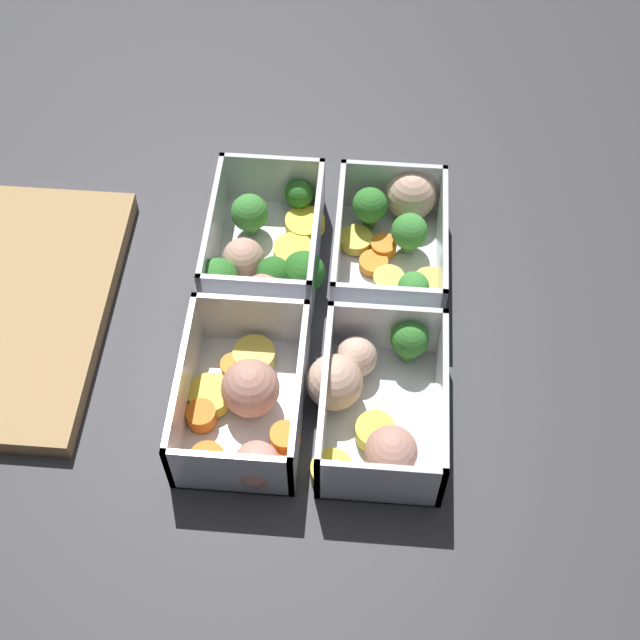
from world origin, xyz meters
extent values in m
plane|color=#38383D|center=(0.00, 0.00, 0.00)|extent=(4.00, 4.00, 0.00)
cube|color=silver|center=(-0.08, -0.06, 0.00)|extent=(0.15, 0.10, 0.00)
cube|color=silver|center=(-0.08, -0.11, 0.03)|extent=(0.15, 0.01, 0.06)
cube|color=silver|center=(-0.08, -0.01, 0.03)|extent=(0.15, 0.01, 0.06)
cube|color=silver|center=(-0.16, -0.06, 0.03)|extent=(0.01, 0.10, 0.06)
cube|color=silver|center=(-0.01, -0.06, 0.03)|extent=(0.01, 0.10, 0.06)
sphere|color=beige|center=(-0.07, -0.02, 0.03)|extent=(0.06, 0.06, 0.05)
cylinder|color=#49883F|center=(-0.02, -0.08, 0.01)|extent=(0.01, 0.01, 0.02)
sphere|color=#388433|center=(-0.02, -0.08, 0.03)|extent=(0.03, 0.03, 0.03)
cylinder|color=yellow|center=(-0.10, -0.05, 0.01)|extent=(0.05, 0.05, 0.02)
sphere|color=beige|center=(-0.04, -0.03, 0.02)|extent=(0.05, 0.05, 0.04)
sphere|color=tan|center=(-0.13, -0.07, 0.03)|extent=(0.05, 0.05, 0.04)
cylinder|color=yellow|center=(-0.14, -0.02, 0.01)|extent=(0.04, 0.04, 0.01)
cube|color=silver|center=(0.08, -0.06, 0.00)|extent=(0.15, 0.10, 0.00)
cube|color=silver|center=(0.08, -0.11, 0.03)|extent=(0.15, 0.01, 0.06)
cube|color=silver|center=(0.08, -0.01, 0.03)|extent=(0.15, 0.01, 0.06)
cube|color=silver|center=(0.01, -0.06, 0.03)|extent=(0.01, 0.10, 0.06)
cube|color=silver|center=(0.16, -0.06, 0.03)|extent=(0.01, 0.10, 0.06)
cylinder|color=orange|center=(0.08, -0.04, 0.01)|extent=(0.03, 0.03, 0.01)
cylinder|color=#519448|center=(0.10, -0.08, 0.01)|extent=(0.01, 0.01, 0.01)
sphere|color=#42933D|center=(0.10, -0.08, 0.03)|extent=(0.03, 0.03, 0.03)
sphere|color=beige|center=(0.15, -0.08, 0.03)|extent=(0.05, 0.05, 0.05)
cylinder|color=#DBC647|center=(0.06, -0.10, 0.01)|extent=(0.03, 0.03, 0.01)
cylinder|color=orange|center=(0.10, -0.05, 0.01)|extent=(0.03, 0.03, 0.01)
cylinder|color=#DBC647|center=(0.11, -0.03, 0.01)|extent=(0.04, 0.04, 0.01)
cylinder|color=#519448|center=(0.04, -0.08, 0.01)|extent=(0.01, 0.01, 0.01)
sphere|color=#42933D|center=(0.04, -0.08, 0.03)|extent=(0.03, 0.03, 0.03)
cylinder|color=#49883F|center=(0.13, -0.04, 0.01)|extent=(0.01, 0.01, 0.02)
sphere|color=#388433|center=(0.13, -0.04, 0.03)|extent=(0.03, 0.03, 0.03)
cylinder|color=#DBC647|center=(0.05, -0.06, 0.01)|extent=(0.04, 0.04, 0.02)
cube|color=silver|center=(-0.08, 0.06, 0.00)|extent=(0.15, 0.10, 0.00)
cube|color=silver|center=(-0.08, 0.01, 0.03)|extent=(0.15, 0.01, 0.06)
cube|color=silver|center=(-0.08, 0.11, 0.03)|extent=(0.15, 0.01, 0.06)
cube|color=silver|center=(-0.16, 0.06, 0.03)|extent=(0.01, 0.10, 0.06)
cube|color=silver|center=(-0.01, 0.06, 0.03)|extent=(0.01, 0.10, 0.06)
sphere|color=tan|center=(-0.08, 0.05, 0.03)|extent=(0.06, 0.06, 0.05)
cylinder|color=orange|center=(-0.05, 0.07, 0.01)|extent=(0.03, 0.03, 0.01)
cylinder|color=orange|center=(-0.10, 0.09, 0.01)|extent=(0.04, 0.04, 0.02)
cylinder|color=orange|center=(-0.14, 0.08, 0.01)|extent=(0.04, 0.04, 0.01)
cylinder|color=orange|center=(-0.13, 0.02, 0.01)|extent=(0.02, 0.02, 0.01)
cylinder|color=orange|center=(-0.11, 0.02, 0.01)|extent=(0.03, 0.03, 0.02)
cylinder|color=#DBC647|center=(-0.04, 0.05, 0.01)|extent=(0.05, 0.05, 0.02)
sphere|color=tan|center=(-0.14, 0.04, 0.02)|extent=(0.05, 0.05, 0.04)
cylinder|color=yellow|center=(-0.08, 0.09, 0.01)|extent=(0.05, 0.05, 0.01)
cube|color=silver|center=(0.08, 0.06, 0.00)|extent=(0.15, 0.10, 0.00)
cube|color=silver|center=(0.08, 0.01, 0.03)|extent=(0.15, 0.01, 0.06)
cube|color=silver|center=(0.08, 0.11, 0.03)|extent=(0.15, 0.01, 0.06)
cube|color=silver|center=(0.01, 0.06, 0.03)|extent=(0.01, 0.10, 0.06)
cube|color=silver|center=(0.16, 0.06, 0.03)|extent=(0.01, 0.10, 0.06)
cylinder|color=#407A37|center=(0.04, 0.05, 0.01)|extent=(0.01, 0.01, 0.02)
sphere|color=#2D7228|center=(0.04, 0.05, 0.03)|extent=(0.03, 0.03, 0.03)
cylinder|color=yellow|center=(0.12, 0.02, 0.01)|extent=(0.04, 0.04, 0.01)
cylinder|color=#519448|center=(0.11, 0.08, 0.01)|extent=(0.01, 0.01, 0.01)
sphere|color=#42933D|center=(0.11, 0.08, 0.03)|extent=(0.04, 0.04, 0.04)
cylinder|color=#407A37|center=(0.15, 0.03, 0.01)|extent=(0.01, 0.01, 0.01)
sphere|color=#2D7228|center=(0.15, 0.03, 0.02)|extent=(0.03, 0.03, 0.03)
sphere|color=tan|center=(0.02, 0.05, 0.02)|extent=(0.06, 0.06, 0.04)
sphere|color=#D19E8C|center=(0.06, 0.08, 0.02)|extent=(0.06, 0.06, 0.04)
cylinder|color=#49883F|center=(0.03, 0.09, 0.01)|extent=(0.01, 0.01, 0.01)
sphere|color=#388433|center=(0.03, 0.09, 0.03)|extent=(0.04, 0.04, 0.04)
cylinder|color=yellow|center=(0.09, 0.03, 0.01)|extent=(0.05, 0.05, 0.01)
cylinder|color=#407A37|center=(0.05, 0.02, 0.01)|extent=(0.01, 0.01, 0.01)
sphere|color=#2D7228|center=(0.05, 0.02, 0.03)|extent=(0.04, 0.04, 0.04)
cube|color=tan|center=(0.00, 0.28, 0.01)|extent=(0.28, 0.18, 0.02)
camera|label=1|loc=(-0.45, -0.04, 0.67)|focal=50.00mm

